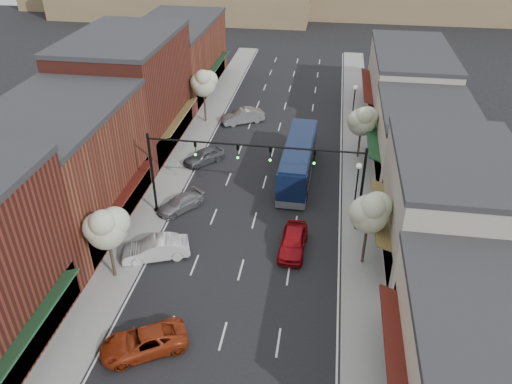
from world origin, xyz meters
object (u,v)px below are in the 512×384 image
at_px(red_hatchback, 293,241).
at_px(parked_car_b, 155,249).
at_px(tree_right_near, 370,211).
at_px(parked_car_d, 204,156).
at_px(signal_mast_right, 330,175).
at_px(parked_car_e, 243,116).
at_px(signal_mast_left, 181,164).
at_px(parked_car_a, 144,342).
at_px(parked_car_c, 180,203).
at_px(tree_left_far, 204,83).
at_px(lamp_post_near, 357,179).
at_px(coach_bus, 298,160).
at_px(tree_right_far, 363,120).
at_px(lamp_post_far, 354,98).
at_px(tree_left_near, 106,227).

height_order(red_hatchback, parked_car_b, red_hatchback).
height_order(tree_right_near, parked_car_d, tree_right_near).
distance_m(signal_mast_right, parked_car_e, 21.29).
height_order(signal_mast_left, parked_car_a, signal_mast_left).
height_order(parked_car_a, parked_car_c, parked_car_a).
relative_size(signal_mast_right, parked_car_d, 1.99).
xyz_separation_m(tree_left_far, lamp_post_near, (16.05, -15.44, -1.60)).
bearing_deg(red_hatchback, parked_car_a, -123.43).
xyz_separation_m(coach_bus, parked_car_c, (-9.02, -6.73, -1.20)).
bearing_deg(tree_right_far, red_hatchback, -108.19).
relative_size(signal_mast_left, parked_car_c, 2.01).
height_order(tree_right_near, coach_bus, tree_right_near).
xyz_separation_m(tree_right_near, parked_car_a, (-12.55, -9.64, -3.77)).
height_order(signal_mast_right, parked_car_d, signal_mast_right).
bearing_deg(parked_car_e, tree_right_near, -0.70).
height_order(parked_car_b, parked_car_c, parked_car_b).
bearing_deg(parked_car_a, coach_bus, 132.70).
relative_size(signal_mast_left, parked_car_b, 1.74).
distance_m(tree_right_far, lamp_post_near, 9.51).
distance_m(parked_car_a, parked_car_e, 32.19).
relative_size(signal_mast_right, lamp_post_far, 1.85).
bearing_deg(tree_right_near, parked_car_e, 119.09).
relative_size(signal_mast_left, tree_left_near, 1.44).
xyz_separation_m(tree_right_near, tree_right_far, (0.00, 16.00, -0.46)).
height_order(signal_mast_right, red_hatchback, signal_mast_right).
bearing_deg(tree_left_near, parked_car_b, 50.39).
xyz_separation_m(tree_right_far, lamp_post_near, (-0.55, -9.44, -0.99)).
relative_size(tree_right_near, parked_car_c, 1.46).
bearing_deg(signal_mast_left, tree_right_near, -16.19).
bearing_deg(parked_car_a, tree_right_far, 125.09).
xyz_separation_m(signal_mast_right, signal_mast_left, (-11.24, 0.00, 0.00)).
bearing_deg(parked_car_c, parked_car_a, -44.91).
relative_size(parked_car_a, parked_car_e, 1.04).
height_order(signal_mast_right, coach_bus, signal_mast_right).
bearing_deg(signal_mast_right, tree_left_far, 127.71).
bearing_deg(tree_left_near, tree_right_near, 13.55).
xyz_separation_m(lamp_post_far, red_hatchback, (-4.45, -23.25, -2.22)).
xyz_separation_m(signal_mast_left, lamp_post_far, (13.42, 20.00, -1.62)).
height_order(signal_mast_left, lamp_post_far, signal_mast_left).
height_order(lamp_post_near, coach_bus, lamp_post_near).
distance_m(tree_right_near, parked_car_d, 19.71).
xyz_separation_m(signal_mast_left, coach_bus, (8.44, 7.33, -2.83)).
distance_m(lamp_post_far, parked_car_e, 12.30).
bearing_deg(signal_mast_right, tree_left_near, -149.86).
xyz_separation_m(tree_right_near, parked_car_c, (-14.55, 4.66, -3.86)).
relative_size(tree_left_near, lamp_post_near, 1.28).
height_order(tree_right_far, red_hatchback, tree_right_far).
distance_m(signal_mast_left, red_hatchback, 10.29).
distance_m(signal_mast_left, lamp_post_far, 24.14).
bearing_deg(signal_mast_right, parked_car_a, -125.64).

